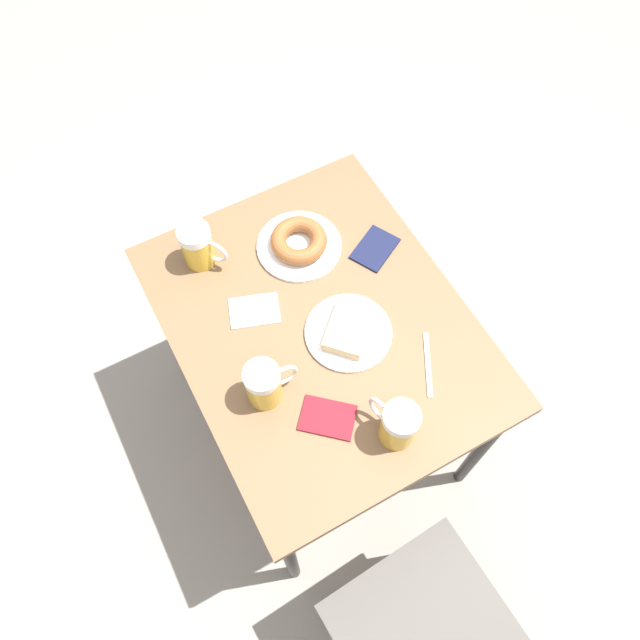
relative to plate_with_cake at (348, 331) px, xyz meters
The scene contains 11 objects.
ground_plane 0.75m from the plate_with_cake, 50.05° to the right, with size 8.00×8.00×0.00m, color gray.
table 0.12m from the plate_with_cake, 50.05° to the right, with size 0.71×0.90×0.73m.
plate_with_cake is the anchor object (origin of this frame).
plate_with_donut 0.29m from the plate_with_cake, 92.67° to the right, with size 0.23×0.23×0.05m.
beer_mug_left 0.28m from the plate_with_cake, 83.11° to the left, with size 0.08×0.13×0.13m.
beer_mug_center 0.26m from the plate_with_cake, 10.51° to the left, with size 0.13×0.08×0.13m.
beer_mug_right 0.44m from the plate_with_cake, 58.48° to the right, with size 0.10×0.11×0.13m.
napkin_folded 0.25m from the plate_with_cake, 43.65° to the right, with size 0.15×0.12×0.00m.
fork 0.21m from the plate_with_cake, 127.33° to the left, with size 0.09×0.15×0.00m.
passport_near_edge 0.26m from the plate_with_cake, 135.53° to the right, with size 0.15×0.14×0.01m.
passport_far_edge 0.23m from the plate_with_cake, 47.92° to the left, with size 0.15×0.15×0.01m.
Camera 1 is at (0.35, 0.63, 2.12)m, focal length 35.00 mm.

